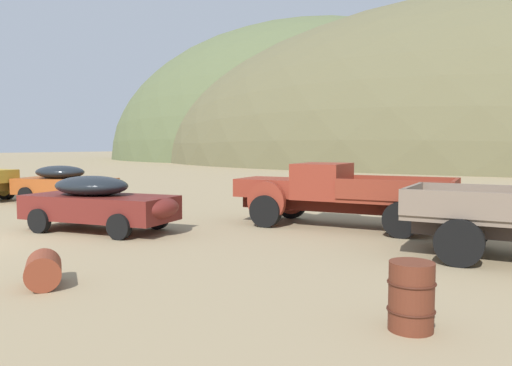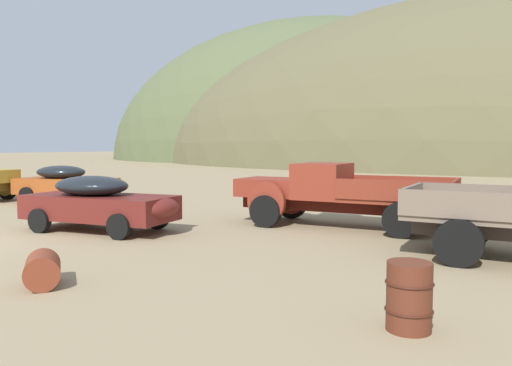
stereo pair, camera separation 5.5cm
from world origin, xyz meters
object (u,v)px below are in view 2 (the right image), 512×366
at_px(car_oxide_orange, 69,183).
at_px(car_oxblood, 103,203).
at_px(oil_drum_tipped, 42,270).
at_px(oil_drum_spare, 409,296).
at_px(truck_rust_red, 325,193).

distance_m(car_oxide_orange, car_oxblood, 8.33).
xyz_separation_m(oil_drum_tipped, oil_drum_spare, (5.92, 1.14, 0.16)).
bearing_deg(oil_drum_tipped, car_oxide_orange, 139.37).
height_order(truck_rust_red, oil_drum_tipped, truck_rust_red).
relative_size(car_oxblood, oil_drum_spare, 5.27).
height_order(car_oxide_orange, truck_rust_red, truck_rust_red).
distance_m(truck_rust_red, oil_drum_tipped, 8.71).
bearing_deg(oil_drum_tipped, oil_drum_spare, 10.87).
distance_m(car_oxide_orange, truck_rust_red, 12.06).
distance_m(oil_drum_tipped, oil_drum_spare, 6.03).
bearing_deg(truck_rust_red, oil_drum_spare, 115.92).
xyz_separation_m(car_oxblood, oil_drum_spare, (9.31, -3.32, -0.36)).
relative_size(oil_drum_tipped, oil_drum_spare, 1.15).
bearing_deg(car_oxblood, oil_drum_tipped, -61.09).
relative_size(truck_rust_red, oil_drum_spare, 7.21).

